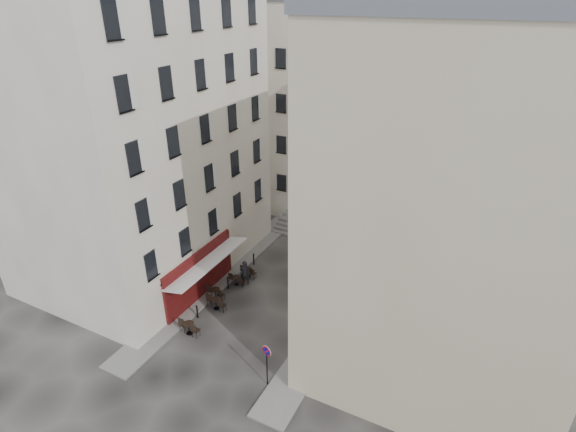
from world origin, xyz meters
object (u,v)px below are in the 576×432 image
Objects in this scene: bistro_table_b at (216,302)px; pedestrian at (245,273)px; bistro_table_a at (189,327)px; no_parking_sign at (267,358)px.

bistro_table_b is 0.73× the size of pedestrian.
bistro_table_a is at bearing -91.46° from bistro_table_b.
pedestrian is (0.27, 5.94, 0.45)m from bistro_table_a.
pedestrian is (0.20, 3.21, 0.46)m from bistro_table_b.
no_parking_sign reaches higher than bistro_table_b.
pedestrian reaches higher than bistro_table_a.
bistro_table_a is 0.74× the size of pedestrian.
no_parking_sign reaches higher than bistro_table_a.
no_parking_sign is at bearing -12.04° from bistro_table_a.
pedestrian reaches higher than bistro_table_b.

